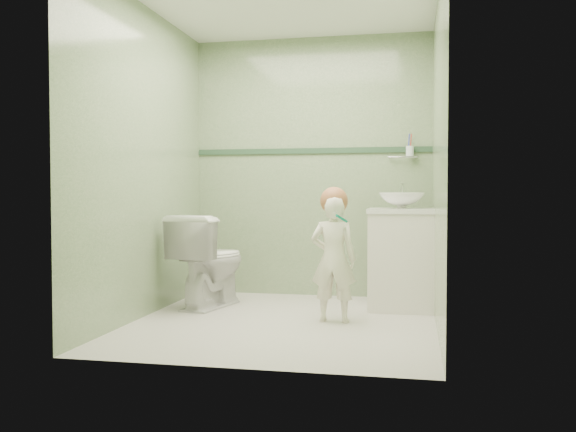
# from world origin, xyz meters

# --- Properties ---
(ground) EXTENTS (2.50, 2.50, 0.00)m
(ground) POSITION_xyz_m (0.00, 0.00, 0.00)
(ground) COLOR beige
(ground) RESTS_ON ground
(room_shell) EXTENTS (2.50, 2.54, 2.40)m
(room_shell) POSITION_xyz_m (0.00, 0.00, 1.20)
(room_shell) COLOR gray
(room_shell) RESTS_ON ground
(trim_stripe) EXTENTS (2.20, 0.02, 0.05)m
(trim_stripe) POSITION_xyz_m (0.00, 1.24, 1.35)
(trim_stripe) COLOR #2C4A33
(trim_stripe) RESTS_ON room_shell
(vanity) EXTENTS (0.52, 0.50, 0.80)m
(vanity) POSITION_xyz_m (0.84, 0.70, 0.40)
(vanity) COLOR white
(vanity) RESTS_ON ground
(counter) EXTENTS (0.54, 0.52, 0.04)m
(counter) POSITION_xyz_m (0.84, 0.70, 0.81)
(counter) COLOR white
(counter) RESTS_ON vanity
(basin) EXTENTS (0.37, 0.37, 0.13)m
(basin) POSITION_xyz_m (0.84, 0.70, 0.89)
(basin) COLOR white
(basin) RESTS_ON counter
(faucet) EXTENTS (0.03, 0.13, 0.18)m
(faucet) POSITION_xyz_m (0.84, 0.89, 0.97)
(faucet) COLOR silver
(faucet) RESTS_ON counter
(cup_holder) EXTENTS (0.26, 0.07, 0.21)m
(cup_holder) POSITION_xyz_m (0.89, 1.18, 1.33)
(cup_holder) COLOR silver
(cup_holder) RESTS_ON room_shell
(toilet) EXTENTS (0.58, 0.84, 0.78)m
(toilet) POSITION_xyz_m (-0.74, 0.49, 0.39)
(toilet) COLOR white
(toilet) RESTS_ON ground
(toddler) EXTENTS (0.35, 0.23, 0.93)m
(toddler) POSITION_xyz_m (0.36, 0.08, 0.47)
(toddler) COLOR white
(toddler) RESTS_ON ground
(hair_cap) EXTENTS (0.21, 0.21, 0.21)m
(hair_cap) POSITION_xyz_m (0.36, 0.11, 0.90)
(hair_cap) COLOR #A9643D
(hair_cap) RESTS_ON toddler
(teal_toothbrush) EXTENTS (0.11, 0.13, 0.08)m
(teal_toothbrush) POSITION_xyz_m (0.43, -0.05, 0.78)
(teal_toothbrush) COLOR #008061
(teal_toothbrush) RESTS_ON toddler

